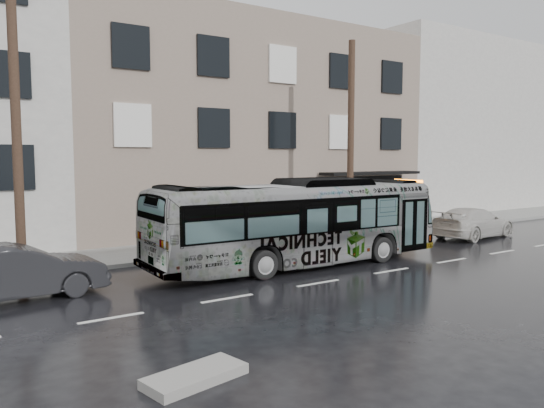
# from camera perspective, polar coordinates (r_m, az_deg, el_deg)

# --- Properties ---
(ground) EXTENTS (120.00, 120.00, 0.00)m
(ground) POSITION_cam_1_polar(r_m,az_deg,el_deg) (18.58, 0.14, -7.00)
(ground) COLOR black
(ground) RESTS_ON ground
(sidewalk) EXTENTS (90.00, 3.60, 0.15)m
(sidewalk) POSITION_cam_1_polar(r_m,az_deg,el_deg) (22.73, -6.78, -4.60)
(sidewalk) COLOR gray
(sidewalk) RESTS_ON ground
(building_taupe) EXTENTS (20.00, 12.00, 11.00)m
(building_taupe) POSITION_cam_1_polar(r_m,az_deg,el_deg) (31.67, -5.19, 8.00)
(building_taupe) COLOR gray
(building_taupe) RESTS_ON ground
(building_filler) EXTENTS (18.00, 12.00, 12.00)m
(building_filler) POSITION_cam_1_polar(r_m,az_deg,el_deg) (44.05, 17.29, 7.63)
(building_filler) COLOR beige
(building_filler) RESTS_ON ground
(utility_pole_front) EXTENTS (0.30, 0.30, 9.00)m
(utility_pole_front) POSITION_cam_1_polar(r_m,az_deg,el_deg) (24.79, 8.46, 6.80)
(utility_pole_front) COLOR #422D21
(utility_pole_front) RESTS_ON sidewalk
(utility_pole_rear) EXTENTS (0.30, 0.30, 9.00)m
(utility_pole_rear) POSITION_cam_1_polar(r_m,az_deg,el_deg) (18.59, -25.79, 6.92)
(utility_pole_rear) COLOR #422D21
(utility_pole_rear) RESTS_ON sidewalk
(sign_post) EXTENTS (0.06, 0.06, 2.40)m
(sign_post) POSITION_cam_1_polar(r_m,az_deg,el_deg) (25.66, 10.19, -0.66)
(sign_post) COLOR slate
(sign_post) RESTS_ON sidewalk
(bus) EXTENTS (11.21, 2.83, 3.11)m
(bus) POSITION_cam_1_polar(r_m,az_deg,el_deg) (18.88, 2.85, -2.03)
(bus) COLOR #B2B2B2
(bus) RESTS_ON ground
(white_sedan) EXTENTS (5.19, 2.55, 1.45)m
(white_sedan) POSITION_cam_1_polar(r_m,az_deg,el_deg) (27.30, 20.80, -1.89)
(white_sedan) COLOR beige
(white_sedan) RESTS_ON ground
(dark_sedan) EXTENTS (4.71, 1.91, 1.52)m
(dark_sedan) POSITION_cam_1_polar(r_m,az_deg,el_deg) (16.10, -25.67, -6.65)
(dark_sedan) COLOR black
(dark_sedan) RESTS_ON ground
(slush_pile) EXTENTS (1.92, 1.13, 0.18)m
(slush_pile) POSITION_cam_1_polar(r_m,az_deg,el_deg) (9.79, -8.27, -17.86)
(slush_pile) COLOR gray
(slush_pile) RESTS_ON ground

